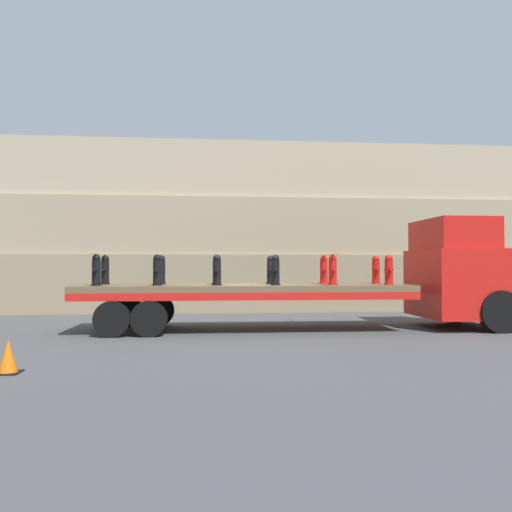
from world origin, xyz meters
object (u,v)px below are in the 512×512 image
Objects in this scene: fire_hydrant_red_far_4 at (324,270)px; fire_hydrant_black_far_3 at (271,270)px; flatbed_trailer at (224,293)px; fire_hydrant_black_near_0 at (96,270)px; fire_hydrant_black_far_0 at (105,270)px; truck_cab at (463,273)px; fire_hydrant_red_near_4 at (333,270)px; traffic_cone at (8,357)px; fire_hydrant_black_near_2 at (217,270)px; fire_hydrant_red_far_5 at (376,270)px; fire_hydrant_black_near_1 at (157,270)px; fire_hydrant_red_near_5 at (389,270)px; fire_hydrant_black_far_2 at (217,270)px; fire_hydrant_black_near_3 at (275,270)px; fire_hydrant_black_far_1 at (161,270)px.

fire_hydrant_black_far_3 is at bearing 180.00° from fire_hydrant_red_far_4.
fire_hydrant_black_near_0 reaches higher than flatbed_trailer.
fire_hydrant_black_near_0 is 4.82m from fire_hydrant_black_far_3.
fire_hydrant_red_far_4 is at bearing 0.00° from fire_hydrant_black_far_0.
truck_cab is 4.00m from fire_hydrant_red_far_4.
fire_hydrant_red_near_4 reaches higher than flatbed_trailer.
fire_hydrant_black_near_2 is at bearing 53.81° from traffic_cone.
fire_hydrant_red_far_4 and fire_hydrant_red_far_5 have the same top height.
fire_hydrant_red_near_5 is at bearing 0.00° from fire_hydrant_black_near_1.
fire_hydrant_black_far_2 is (-7.09, 0.54, 0.10)m from truck_cab.
fire_hydrant_black_far_2 is 1.00× the size of fire_hydrant_black_near_3.
fire_hydrant_black_near_2 is at bearing 0.00° from fire_hydrant_black_near_1.
fire_hydrant_black_near_2 is at bearing -109.51° from flatbed_trailer.
fire_hydrant_black_near_1 is at bearing -176.44° from truck_cab.
fire_hydrant_black_far_1 is at bearing 180.00° from fire_hydrant_red_far_5.
fire_hydrant_black_near_1 is 4.82m from fire_hydrant_red_far_4.
traffic_cone is at bearing -138.60° from fire_hydrant_red_far_4.
fire_hydrant_black_near_3 is 1.08m from fire_hydrant_black_far_3.
fire_hydrant_red_near_5 is 9.54m from traffic_cone.
fire_hydrant_black_near_3 and fire_hydrant_red_far_4 have the same top height.
fire_hydrant_red_far_4 is at bearing 34.53° from fire_hydrant_black_near_3.
truck_cab is 3.79× the size of fire_hydrant_black_near_2.
fire_hydrant_red_near_5 is at bearing 0.00° from fire_hydrant_black_near_3.
fire_hydrant_red_far_4 is at bearing 90.00° from fire_hydrant_red_near_4.
fire_hydrant_black_far_1 is 6.26m from fire_hydrant_red_far_5.
fire_hydrant_black_near_3 is at bearing -174.43° from truck_cab.
fire_hydrant_black_near_1 is 6.26m from fire_hydrant_red_near_5.
fire_hydrant_black_near_0 is 1.00× the size of fire_hydrant_black_far_3.
fire_hydrant_black_near_0 is 7.83m from fire_hydrant_red_near_5.
fire_hydrant_black_near_2 reaches higher than flatbed_trailer.
fire_hydrant_red_far_5 is at bearing 6.82° from flatbed_trailer.
flatbed_trailer is 1.61m from fire_hydrant_black_near_3.
fire_hydrant_red_near_4 and fire_hydrant_red_far_4 have the same top height.
fire_hydrant_black_near_0 and fire_hydrant_black_far_2 have the same top height.
fire_hydrant_black_far_0 is at bearing 161.02° from fire_hydrant_black_near_2.
fire_hydrant_red_far_4 is 1.90m from fire_hydrant_red_near_5.
flatbed_trailer is 6.46m from traffic_cone.
fire_hydrant_black_near_0 is 1.00× the size of fire_hydrant_red_near_5.
truck_cab is 4.00m from fire_hydrant_red_near_4.
fire_hydrant_black_near_2 and fire_hydrant_red_far_5 have the same top height.
fire_hydrant_red_near_4 is 1.00× the size of fire_hydrant_red_far_5.
fire_hydrant_red_near_5 is at bearing -34.53° from fire_hydrant_red_far_4.
fire_hydrant_red_far_4 is (1.57, 1.08, 0.00)m from fire_hydrant_black_near_3.
fire_hydrant_black_near_0 is at bearing -167.08° from fire_hydrant_black_far_3.
fire_hydrant_black_near_3 is 1.00× the size of fire_hydrant_red_near_5.
fire_hydrant_black_far_0 is at bearing 180.00° from fire_hydrant_red_far_5.
fire_hydrant_black_far_0 is (0.00, 1.08, 0.00)m from fire_hydrant_black_near_0.
fire_hydrant_black_near_1 and fire_hydrant_black_far_1 have the same top height.
fire_hydrant_black_far_3 and fire_hydrant_red_far_4 have the same top height.
fire_hydrant_black_far_1 and fire_hydrant_black_far_2 have the same top height.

